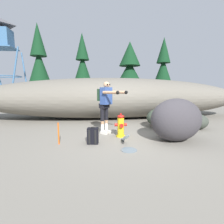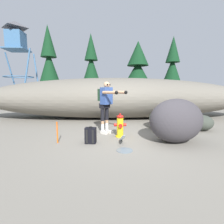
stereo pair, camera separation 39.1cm
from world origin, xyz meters
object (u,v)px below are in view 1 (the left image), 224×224
(spare_backpack, at_px, (93,136))
(boulder_outlier, at_px, (174,127))
(utility_worker, at_px, (106,101))
(boulder_mid, at_px, (176,120))
(survey_stake, at_px, (59,134))
(boulder_large, at_px, (164,118))
(fire_hydrant, at_px, (121,126))
(watchtower, at_px, (3,40))
(boulder_small, at_px, (197,121))

(spare_backpack, relative_size, boulder_outlier, 0.69)
(utility_worker, xyz_separation_m, boulder_mid, (1.95, -1.00, -0.49))
(survey_stake, bearing_deg, boulder_large, 22.76)
(boulder_large, distance_m, boulder_mid, 1.62)
(utility_worker, bearing_deg, boulder_mid, 18.49)
(fire_hydrant, distance_m, spare_backpack, 1.05)
(spare_backpack, distance_m, survey_stake, 0.93)
(fire_hydrant, xyz_separation_m, watchtower, (-9.90, 14.11, 6.14))
(utility_worker, xyz_separation_m, boulder_outlier, (2.28, -0.27, -0.88))
(watchtower, distance_m, survey_stake, 17.83)
(spare_backpack, xyz_separation_m, watchtower, (-9.02, 14.68, 6.26))
(fire_hydrant, relative_size, utility_worker, 0.43)
(fire_hydrant, distance_m, boulder_large, 2.11)
(spare_backpack, height_order, boulder_large, boulder_large)
(spare_backpack, bearing_deg, boulder_small, -65.45)
(boulder_mid, relative_size, survey_stake, 2.61)
(boulder_large, height_order, boulder_small, boulder_large)
(boulder_small, xyz_separation_m, watchtower, (-12.94, 13.42, 6.20))
(utility_worker, relative_size, watchtower, 0.20)
(fire_hydrant, bearing_deg, boulder_outlier, 5.20)
(boulder_large, bearing_deg, fire_hydrant, -151.45)
(boulder_large, height_order, survey_stake, boulder_large)
(boulder_small, bearing_deg, watchtower, 133.97)
(utility_worker, distance_m, boulder_small, 3.58)
(watchtower, bearing_deg, fire_hydrant, -54.96)
(boulder_mid, bearing_deg, boulder_small, 39.48)
(boulder_mid, bearing_deg, survey_stake, 179.31)
(boulder_large, xyz_separation_m, boulder_outlier, (-0.00, -0.84, -0.16))
(utility_worker, distance_m, watchtower, 17.48)
(spare_backpack, height_order, boulder_outlier, spare_backpack)
(fire_hydrant, bearing_deg, survey_stake, -163.78)
(boulder_mid, distance_m, survey_stake, 3.33)
(boulder_mid, relative_size, boulder_outlier, 2.29)
(spare_backpack, bearing_deg, watchtower, 38.27)
(watchtower, xyz_separation_m, survey_stake, (8.10, -14.63, -6.18))
(boulder_outlier, height_order, watchtower, watchtower)
(spare_backpack, xyz_separation_m, survey_stake, (-0.92, 0.05, 0.08))
(boulder_mid, relative_size, boulder_small, 1.90)
(boulder_mid, xyz_separation_m, boulder_small, (1.52, 1.25, -0.33))
(boulder_large, bearing_deg, boulder_outlier, -90.09)
(boulder_large, height_order, boulder_mid, boulder_mid)
(fire_hydrant, distance_m, survey_stake, 1.87)
(boulder_small, bearing_deg, survey_stake, -165.92)
(fire_hydrant, distance_m, utility_worker, 0.98)
(boulder_mid, distance_m, boulder_outlier, 0.89)
(boulder_small, height_order, survey_stake, survey_stake)
(boulder_small, bearing_deg, fire_hydrant, -167.19)
(fire_hydrant, height_order, boulder_large, boulder_large)
(fire_hydrant, height_order, survey_stake, fire_hydrant)
(boulder_small, relative_size, watchtower, 0.10)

